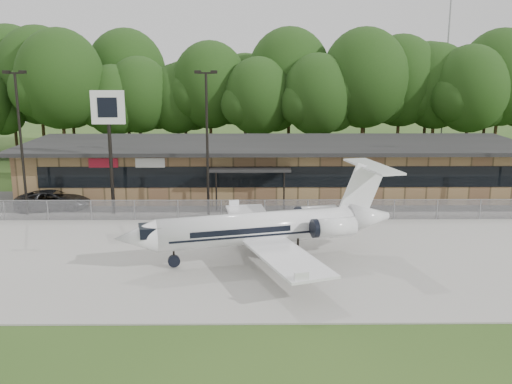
{
  "coord_description": "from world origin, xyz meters",
  "views": [
    {
      "loc": [
        -1.93,
        -23.15,
        10.92
      ],
      "look_at": [
        -1.62,
        12.0,
        2.75
      ],
      "focal_mm": 40.0,
      "sensor_mm": 36.0,
      "label": 1
    }
  ],
  "objects_px": {
    "pole_sign": "(109,121)",
    "business_jet": "(267,228)",
    "terminal": "(274,167)",
    "suv": "(53,200)"
  },
  "relations": [
    {
      "from": "pole_sign",
      "to": "business_jet",
      "type": "bearing_deg",
      "value": -41.96
    },
    {
      "from": "terminal",
      "to": "suv",
      "type": "bearing_deg",
      "value": -160.64
    },
    {
      "from": "terminal",
      "to": "pole_sign",
      "type": "relative_size",
      "value": 4.62
    },
    {
      "from": "business_jet",
      "to": "suv",
      "type": "xyz_separation_m",
      "value": [
        -15.62,
        11.17,
        -1.13
      ]
    },
    {
      "from": "business_jet",
      "to": "suv",
      "type": "bearing_deg",
      "value": 130.18
    },
    {
      "from": "business_jet",
      "to": "pole_sign",
      "type": "distance_m",
      "value": 15.46
    },
    {
      "from": "terminal",
      "to": "business_jet",
      "type": "relative_size",
      "value": 2.64
    },
    {
      "from": "business_jet",
      "to": "pole_sign",
      "type": "bearing_deg",
      "value": 123.34
    },
    {
      "from": "suv",
      "to": "pole_sign",
      "type": "bearing_deg",
      "value": -112.18
    },
    {
      "from": "terminal",
      "to": "suv",
      "type": "height_order",
      "value": "terminal"
    }
  ]
}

